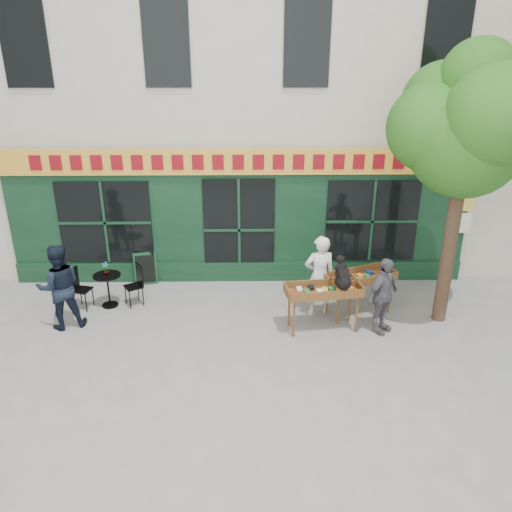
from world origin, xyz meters
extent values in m
plane|color=slate|center=(0.00, 0.00, 0.00)|extent=(80.00, 80.00, 0.00)
cube|color=beige|center=(0.00, 6.00, 5.00)|extent=(14.00, 7.00, 10.00)
cube|color=black|center=(0.00, 2.42, 1.60)|extent=(11.00, 0.16, 3.20)
cube|color=gold|center=(0.00, 2.30, 3.00)|extent=(11.00, 0.06, 0.60)
cube|color=maroon|center=(0.00, 2.26, 3.00)|extent=(9.60, 0.03, 0.34)
cube|color=black|center=(0.00, 2.32, 0.25)|extent=(11.00, 0.10, 0.50)
cube|color=black|center=(0.00, 2.32, 1.35)|extent=(1.70, 0.05, 2.50)
cube|color=black|center=(-3.20, 2.32, 1.55)|extent=(2.20, 0.05, 2.00)
cube|color=black|center=(3.20, 2.32, 1.55)|extent=(2.20, 0.05, 2.00)
cube|color=silver|center=(5.40, 2.30, 1.50)|extent=(0.42, 0.02, 0.50)
cube|color=#E5D14C|center=(5.40, 2.30, 2.05)|extent=(0.42, 0.02, 0.50)
cube|color=silver|center=(5.40, 2.30, 2.60)|extent=(0.42, 0.02, 0.50)
cylinder|color=#382619|center=(4.30, 0.30, 1.80)|extent=(0.28, 0.28, 3.60)
sphere|color=#1A5B14|center=(4.30, 0.30, 3.80)|extent=(2.20, 2.20, 2.20)
sphere|color=#1A5B14|center=(5.00, 0.60, 4.10)|extent=(1.80, 1.80, 1.80)
sphere|color=#1A5B14|center=(3.70, 0.50, 4.00)|extent=(1.70, 1.70, 1.70)
sphere|color=#1A5B14|center=(4.50, -0.30, 4.30)|extent=(1.80, 1.80, 1.80)
sphere|color=#1A5B14|center=(4.00, 0.90, 4.40)|extent=(1.60, 1.60, 1.60)
sphere|color=#1A5B14|center=(4.40, 0.40, 4.90)|extent=(1.40, 1.40, 1.40)
cylinder|color=brown|center=(1.12, -0.39, 0.40)|extent=(0.05, 0.05, 0.80)
cylinder|color=brown|center=(2.40, -0.21, 0.40)|extent=(0.05, 0.05, 0.80)
cylinder|color=brown|center=(1.05, 0.05, 0.40)|extent=(0.05, 0.05, 0.80)
cylinder|color=brown|center=(2.34, 0.23, 0.40)|extent=(0.05, 0.05, 0.80)
cube|color=brown|center=(1.73, -0.08, 0.82)|extent=(1.57, 0.78, 0.05)
cube|color=brown|center=(1.77, -0.37, 0.90)|extent=(1.49, 0.25, 0.18)
cube|color=brown|center=(1.69, 0.21, 0.90)|extent=(1.49, 0.25, 0.18)
cube|color=brown|center=(1.73, -0.08, 0.88)|extent=(1.34, 0.58, 0.06)
imported|color=silver|center=(1.73, 0.57, 0.90)|extent=(0.71, 0.52, 1.80)
cylinder|color=brown|center=(2.08, 0.11, 0.40)|extent=(0.05, 0.05, 0.80)
cylinder|color=brown|center=(3.28, 0.59, 0.40)|extent=(0.05, 0.05, 0.80)
cylinder|color=brown|center=(1.91, 0.52, 0.40)|extent=(0.05, 0.05, 0.80)
cylinder|color=brown|center=(3.12, 1.00, 0.40)|extent=(0.05, 0.05, 0.80)
cube|color=brown|center=(2.60, 0.56, 0.82)|extent=(1.61, 1.09, 0.05)
cube|color=brown|center=(2.71, 0.29, 0.90)|extent=(1.41, 0.59, 0.18)
cube|color=brown|center=(2.49, 0.83, 0.90)|extent=(1.41, 0.59, 0.18)
cube|color=brown|center=(2.60, 0.56, 0.88)|extent=(1.36, 0.85, 0.06)
imported|color=#505055|center=(2.90, -0.19, 0.80)|extent=(0.96, 0.92, 1.60)
cylinder|color=black|center=(-2.91, 1.01, 0.02)|extent=(0.36, 0.36, 0.03)
cylinder|color=black|center=(-2.91, 1.01, 0.38)|extent=(0.04, 0.04, 0.72)
cylinder|color=black|center=(-2.91, 1.01, 0.75)|extent=(0.60, 0.60, 0.03)
cube|color=black|center=(-3.46, 0.91, 0.45)|extent=(0.43, 0.43, 0.03)
cube|color=black|center=(-3.63, 0.95, 0.70)|extent=(0.11, 0.36, 0.50)
cylinder|color=black|center=(-3.35, 0.73, 0.22)|extent=(0.02, 0.02, 0.44)
cylinder|color=black|center=(-3.28, 1.02, 0.22)|extent=(0.02, 0.02, 0.44)
cylinder|color=black|center=(-3.64, 0.80, 0.22)|extent=(0.02, 0.02, 0.44)
cylinder|color=black|center=(-3.58, 1.09, 0.22)|extent=(0.02, 0.02, 0.44)
cube|color=black|center=(-2.36, 1.06, 0.45)|extent=(0.50, 0.50, 0.03)
cube|color=black|center=(-2.22, 1.15, 0.70)|extent=(0.21, 0.32, 0.50)
cylinder|color=black|center=(-2.57, 1.11, 0.22)|extent=(0.02, 0.02, 0.44)
cylinder|color=black|center=(-2.41, 0.85, 0.22)|extent=(0.02, 0.02, 0.44)
cylinder|color=black|center=(-2.31, 1.27, 0.22)|extent=(0.02, 0.02, 0.44)
cylinder|color=black|center=(-2.16, 1.01, 0.22)|extent=(0.02, 0.02, 0.44)
imported|color=gray|center=(-2.91, 1.01, 0.92)|extent=(0.16, 0.11, 0.30)
imported|color=black|center=(-3.61, 0.11, 0.91)|extent=(1.07, 0.96, 1.81)
cube|color=black|center=(-2.31, 2.20, 0.40)|extent=(0.59, 0.31, 0.79)
cube|color=black|center=(-2.31, 2.18, 0.40)|extent=(0.49, 0.26, 0.65)
camera|label=1|loc=(0.22, -9.07, 5.28)|focal=35.00mm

